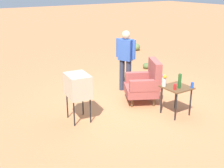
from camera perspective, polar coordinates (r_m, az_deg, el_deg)
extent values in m
plane|color=#C17A4C|center=(7.29, 4.81, -3.38)|extent=(60.00, 60.00, 0.00)
cylinder|color=brown|center=(7.40, 3.27, -2.07)|extent=(0.05, 0.05, 0.22)
cylinder|color=brown|center=(6.92, 3.94, -3.67)|extent=(0.05, 0.05, 0.22)
cylinder|color=brown|center=(7.50, 7.29, -1.91)|extent=(0.05, 0.05, 0.22)
cylinder|color=brown|center=(7.02, 8.23, -3.48)|extent=(0.05, 0.05, 0.22)
cube|color=#9E4C47|center=(7.13, 5.74, -1.19)|extent=(1.03, 1.03, 0.20)
cube|color=#9E4C47|center=(7.06, 8.40, 2.10)|extent=(0.75, 0.50, 0.64)
cube|color=#9E4C47|center=(7.35, 5.32, 1.36)|extent=(0.44, 0.67, 0.26)
cube|color=#9E4C47|center=(6.75, 6.32, -0.31)|extent=(0.44, 0.67, 0.26)
cylinder|color=black|center=(6.61, 9.70, -3.13)|extent=(0.04, 0.04, 0.63)
cylinder|color=black|center=(6.32, 12.45, -4.41)|extent=(0.04, 0.04, 0.63)
cylinder|color=black|center=(6.91, 12.43, -2.32)|extent=(0.04, 0.04, 0.63)
cylinder|color=black|center=(6.63, 15.18, -3.49)|extent=(0.04, 0.04, 0.63)
cube|color=brown|center=(6.50, 12.65, -0.65)|extent=(0.56, 0.56, 0.03)
cylinder|color=black|center=(6.11, -4.27, -5.22)|extent=(0.03, 0.03, 0.55)
cylinder|color=black|center=(6.49, -5.76, -3.75)|extent=(0.03, 0.03, 0.55)
cylinder|color=black|center=(6.00, -7.47, -5.83)|extent=(0.03, 0.03, 0.55)
cylinder|color=black|center=(6.38, -8.78, -4.30)|extent=(0.03, 0.03, 0.55)
cube|color=#BCB299|center=(6.05, -6.76, -0.29)|extent=(0.65, 0.51, 0.48)
cube|color=#383D3F|center=(6.12, -4.79, 0.02)|extent=(0.42, 0.06, 0.34)
cylinder|color=#2D3347|center=(7.90, 1.99, 1.81)|extent=(0.14, 0.14, 0.86)
cylinder|color=#2D3347|center=(7.81, 3.27, 1.58)|extent=(0.14, 0.14, 0.86)
cube|color=#3356A8|center=(7.67, 2.71, 6.76)|extent=(0.42, 0.36, 0.56)
cylinder|color=#3356A8|center=(7.77, 1.14, 7.16)|extent=(0.09, 0.09, 0.50)
cylinder|color=#3356A8|center=(7.55, 4.33, 6.75)|extent=(0.09, 0.09, 0.50)
sphere|color=#DBAD84|center=(7.59, 2.75, 9.63)|extent=(0.22, 0.22, 0.22)
cylinder|color=blue|center=(6.49, 15.52, -0.21)|extent=(0.07, 0.07, 0.12)
cylinder|color=red|center=(6.29, 12.28, -0.54)|extent=(0.07, 0.07, 0.12)
cylinder|color=#1E5623|center=(6.37, 13.17, 0.57)|extent=(0.07, 0.07, 0.32)
cylinder|color=silver|center=(6.43, 10.22, 0.32)|extent=(0.09, 0.09, 0.18)
sphere|color=yellow|center=(6.39, 10.30, 1.50)|extent=(0.07, 0.07, 0.07)
sphere|color=#E04C66|center=(6.42, 10.12, 1.61)|extent=(0.07, 0.07, 0.07)
sphere|color=orange|center=(6.36, 10.41, 1.40)|extent=(0.07, 0.07, 0.07)
ellipsoid|color=#516B38|center=(10.04, 6.82, 3.58)|extent=(0.26, 0.26, 0.20)
ellipsoid|color=olive|center=(12.76, 4.67, 7.29)|extent=(0.39, 0.39, 0.30)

